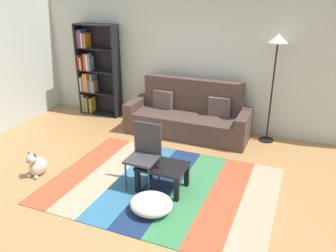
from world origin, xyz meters
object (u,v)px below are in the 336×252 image
object	(u,v)px
pouf	(151,204)
dog	(37,165)
coffee_table	(162,170)
standing_lamp	(276,53)
tv_remote	(157,165)
folding_chair	(145,150)
couch	(188,116)
bookshelf	(94,72)

from	to	relation	value
pouf	dog	distance (m)	1.94
coffee_table	standing_lamp	distance (m)	2.75
standing_lamp	tv_remote	world-z (taller)	standing_lamp
dog	folding_chair	bearing A→B (deg)	13.08
couch	tv_remote	bearing A→B (deg)	-82.58
couch	folding_chair	world-z (taller)	couch
coffee_table	pouf	distance (m)	0.57
bookshelf	couch	bearing A→B (deg)	-7.35
coffee_table	tv_remote	size ratio (longest dim) A/B	4.26
couch	pouf	distance (m)	2.53
dog	folding_chair	world-z (taller)	folding_chair
couch	standing_lamp	xyz separation A→B (m)	(1.42, 0.22, 1.23)
dog	standing_lamp	world-z (taller)	standing_lamp
bookshelf	tv_remote	xyz separation A→B (m)	(2.47, -2.28, -0.52)
standing_lamp	folding_chair	size ratio (longest dim) A/B	2.09
coffee_table	dog	size ratio (longest dim) A/B	1.61
bookshelf	folding_chair	distance (m)	3.19
coffee_table	tv_remote	world-z (taller)	tv_remote
tv_remote	folding_chair	bearing A→B (deg)	144.12
tv_remote	coffee_table	bearing A→B (deg)	16.00
couch	tv_remote	size ratio (longest dim) A/B	15.07
coffee_table	tv_remote	xyz separation A→B (m)	(-0.06, -0.04, 0.08)
standing_lamp	tv_remote	bearing A→B (deg)	-117.49
standing_lamp	pouf	bearing A→B (deg)	-110.65
standing_lamp	bookshelf	bearing A→B (deg)	179.02
bookshelf	pouf	bearing A→B (deg)	-46.85
dog	standing_lamp	xyz separation A→B (m)	(2.95, 2.53, 1.41)
bookshelf	standing_lamp	world-z (taller)	bookshelf
pouf	standing_lamp	xyz separation A→B (m)	(1.02, 2.71, 1.45)
pouf	standing_lamp	bearing A→B (deg)	69.35
tv_remote	folding_chair	world-z (taller)	folding_chair
pouf	bookshelf	bearing A→B (deg)	133.15
couch	tv_remote	world-z (taller)	couch
standing_lamp	tv_remote	distance (m)	2.77
couch	pouf	xyz separation A→B (m)	(0.39, -2.49, -0.22)
coffee_table	pouf	bearing A→B (deg)	-81.64
pouf	standing_lamp	size ratio (longest dim) A/B	0.28
tv_remote	pouf	bearing A→B (deg)	-94.06
standing_lamp	folding_chair	world-z (taller)	standing_lamp
coffee_table	couch	bearing A→B (deg)	99.18
standing_lamp	tv_remote	size ratio (longest dim) A/B	12.53
bookshelf	pouf	size ratio (longest dim) A/B	3.53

